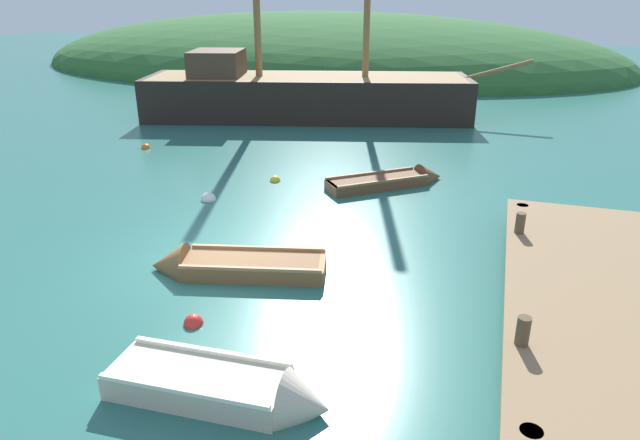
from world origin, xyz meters
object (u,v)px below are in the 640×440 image
rowboat_far (394,182)px  buoy_red (194,324)px  buoy_white (209,200)px  buoy_yellow (275,181)px  sailing_ship (304,102)px  rowboat_outer_left (229,391)px  rowboat_outer_right (226,268)px  buoy_orange (146,148)px

rowboat_far → buoy_red: bearing=-142.3°
buoy_white → buoy_yellow: (1.13, 2.12, 0.00)m
buoy_red → buoy_yellow: bearing=101.9°
sailing_ship → buoy_yellow: (2.27, -9.15, -0.70)m
buoy_white → rowboat_outer_left: bearing=-59.7°
rowboat_outer_right → buoy_white: rowboat_outer_right is taller
sailing_ship → buoy_yellow: size_ratio=51.85×
rowboat_outer_right → buoy_red: 1.97m
buoy_orange → buoy_white: (4.88, -4.27, 0.00)m
rowboat_far → buoy_white: (-4.65, -2.86, -0.08)m
sailing_ship → buoy_orange: bearing=-133.2°
buoy_orange → buoy_yellow: bearing=-19.7°
rowboat_far → rowboat_outer_right: bearing=-148.4°
sailing_ship → rowboat_far: bearing=-70.5°
rowboat_far → buoy_white: bearing=171.7°
rowboat_outer_left → buoy_white: rowboat_outer_left is taller
rowboat_far → buoy_yellow: rowboat_far is taller
rowboat_outer_right → buoy_yellow: size_ratio=11.35×
rowboat_far → sailing_ship: bearing=84.6°
buoy_red → rowboat_outer_left: bearing=-46.8°
rowboat_outer_left → buoy_yellow: 9.89m
rowboat_outer_right → buoy_white: 4.50m
sailing_ship → rowboat_outer_left: size_ratio=5.24×
rowboat_outer_left → buoy_white: size_ratio=7.76×
rowboat_outer_right → rowboat_outer_left: 3.94m
rowboat_outer_left → buoy_red: rowboat_outer_left is taller
rowboat_far → rowboat_outer_left: bearing=-132.2°
sailing_ship → buoy_white: size_ratio=40.68×
sailing_ship → buoy_yellow: 9.45m
rowboat_outer_left → buoy_yellow: rowboat_outer_left is taller
sailing_ship → rowboat_outer_left: sailing_ship is taller
buoy_yellow → rowboat_far: bearing=12.0°
buoy_white → buoy_red: size_ratio=1.22×
buoy_white → rowboat_far: bearing=31.6°
rowboat_far → buoy_red: 8.77m
rowboat_outer_left → buoy_white: bearing=117.5°
rowboat_outer_left → buoy_white: (-4.25, 7.27, -0.13)m
buoy_orange → rowboat_far: bearing=-8.4°
rowboat_outer_right → buoy_yellow: 6.03m
rowboat_outer_right → buoy_orange: size_ratio=11.10×
rowboat_outer_left → sailing_ship: bearing=103.4°
sailing_ship → buoy_orange: sailing_ship is taller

